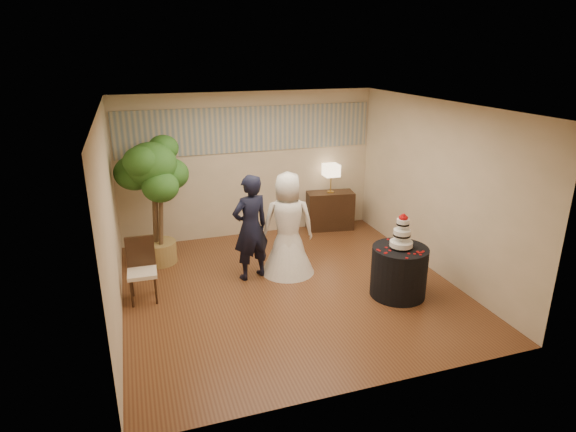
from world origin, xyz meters
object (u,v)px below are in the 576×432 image
object	(u,v)px
wedding_cake	(402,231)
table_lamp	(331,178)
groom	(251,228)
ficus_tree	(154,202)
side_chair	(142,271)
cake_table	(399,272)
console	(330,211)
bride	(288,224)

from	to	relation	value
wedding_cake	table_lamp	bearing A→B (deg)	87.43
groom	table_lamp	bearing A→B (deg)	-158.07
table_lamp	ficus_tree	bearing A→B (deg)	-169.96
groom	side_chair	distance (m)	1.76
cake_table	ficus_tree	distance (m)	4.14
console	side_chair	bearing A→B (deg)	-144.19
bride	ficus_tree	size ratio (longest dim) A/B	0.77
ficus_tree	side_chair	bearing A→B (deg)	-103.62
bride	cake_table	size ratio (longest dim) A/B	2.06
console	table_lamp	world-z (taller)	table_lamp
bride	cake_table	xyz separation A→B (m)	(1.33, -1.27, -0.47)
groom	bride	xyz separation A→B (m)	(0.62, 0.00, -0.01)
wedding_cake	cake_table	bearing A→B (deg)	153.43
side_chair	wedding_cake	bearing A→B (deg)	-14.18
wedding_cake	groom	bearing A→B (deg)	146.99
ficus_tree	side_chair	size ratio (longest dim) A/B	2.35
cake_table	side_chair	distance (m)	3.80
wedding_cake	ficus_tree	distance (m)	4.08
console	wedding_cake	bearing A→B (deg)	-83.59
groom	cake_table	bearing A→B (deg)	130.08
wedding_cake	side_chair	size ratio (longest dim) A/B	0.56
wedding_cake	side_chair	distance (m)	3.84
console	ficus_tree	xyz separation A→B (m)	(-3.47, -0.62, 0.72)
cake_table	console	size ratio (longest dim) A/B	0.88
cake_table	wedding_cake	xyz separation A→B (m)	(0.00, -0.00, 0.65)
table_lamp	side_chair	xyz separation A→B (m)	(-3.79, -1.92, -0.60)
cake_table	ficus_tree	size ratio (longest dim) A/B	0.37
groom	ficus_tree	size ratio (longest dim) A/B	0.78
cake_table	bride	bearing A→B (deg)	136.24
wedding_cake	ficus_tree	xyz separation A→B (m)	(-3.34, 2.34, 0.08)
bride	wedding_cake	bearing A→B (deg)	149.21
bride	table_lamp	distance (m)	2.24
wedding_cake	table_lamp	world-z (taller)	table_lamp
console	ficus_tree	distance (m)	3.60
groom	console	xyz separation A→B (m)	(2.09, 1.68, -0.47)
cake_table	console	world-z (taller)	console
cake_table	console	distance (m)	2.95
bride	ficus_tree	xyz separation A→B (m)	(-2.01, 1.06, 0.26)
cake_table	wedding_cake	world-z (taller)	wedding_cake
groom	cake_table	distance (m)	2.38
groom	ficus_tree	bearing A→B (deg)	-54.43
groom	table_lamp	size ratio (longest dim) A/B	2.98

